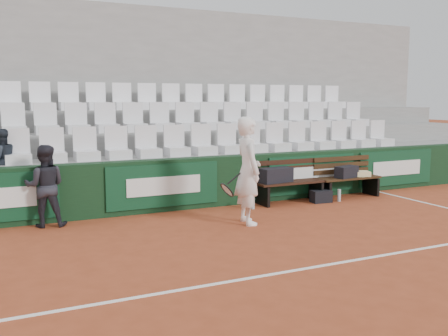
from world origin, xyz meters
The scene contains 21 objects.
ground centered at (0.00, 0.00, 0.00)m, with size 80.00×80.00×0.00m, color #9C4223.
court_baseline centered at (0.00, 0.00, 0.00)m, with size 18.00×0.06×0.01m, color white.
back_barrier centered at (0.07, 3.99, 0.50)m, with size 18.00×0.34×1.00m.
grandstand_tier_front centered at (0.00, 4.62, 0.50)m, with size 18.00×0.95×1.00m, color gray.
grandstand_tier_mid centered at (0.00, 5.58, 0.72)m, with size 18.00×0.95×1.45m, color gray.
grandstand_tier_back centered at (0.00, 6.53, 0.95)m, with size 18.00×0.95×1.90m, color gray.
grandstand_rear_wall centered at (0.00, 7.15, 2.20)m, with size 18.00×0.30×4.40m, color gray.
seat_row_front centered at (0.00, 4.45, 1.31)m, with size 11.90×0.44×0.63m, color silver.
seat_row_mid centered at (0.00, 5.40, 1.77)m, with size 11.90×0.44×0.63m, color silver.
seat_row_back centered at (0.00, 6.35, 2.21)m, with size 11.90×0.44×0.63m, color white.
bench_left centered at (2.47, 3.58, 0.23)m, with size 1.50×0.56×0.45m, color black.
bench_right centered at (3.95, 3.55, 0.23)m, with size 1.50×0.56×0.45m, color #372110.
sports_bag_left centered at (2.13, 3.60, 0.60)m, with size 0.70×0.30×0.30m, color black.
sports_bag_right centered at (3.86, 3.50, 0.58)m, with size 0.54×0.25×0.25m, color black.
towel centered at (4.27, 3.53, 0.50)m, with size 0.40×0.29×0.11m, color beige.
sports_bag_ground centered at (3.08, 3.33, 0.13)m, with size 0.42×0.25×0.25m, color black.
water_bottle_near centered at (1.48, 3.38, 0.13)m, with size 0.07×0.07×0.26m, color #ACBEC4.
water_bottle_far centered at (3.49, 3.26, 0.13)m, with size 0.07×0.07×0.26m, color #ADBCC4.
tennis_player centered at (0.85, 2.40, 0.93)m, with size 0.76×0.73×1.85m.
ball_kid centered at (-2.34, 3.67, 0.70)m, with size 0.68×0.53×1.39m, color #212129.
spectator_c centered at (-2.96, 4.50, 1.54)m, with size 0.52×0.41×1.08m, color #1E242D.
Camera 1 is at (-3.12, -5.09, 2.14)m, focal length 40.00 mm.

